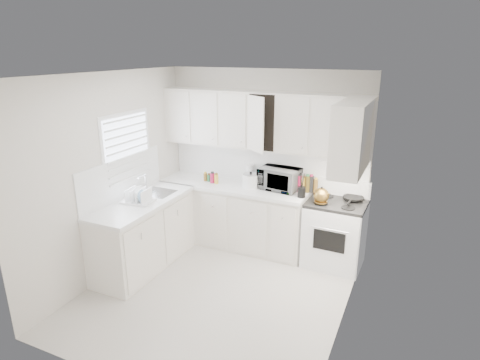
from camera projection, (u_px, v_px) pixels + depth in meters
The scene contains 33 objects.
floor at pixel (216, 293), 4.96m from camera, with size 3.20×3.20×0.00m, color beige.
ceiling at pixel (212, 75), 4.16m from camera, with size 3.20×3.20×0.00m, color white.
wall_back at pixel (265, 160), 5.94m from camera, with size 3.00×3.00×0.00m, color silver.
wall_front at pixel (119, 256), 3.17m from camera, with size 3.00×3.00×0.00m, color silver.
wall_left at pixel (110, 177), 5.15m from camera, with size 3.20×3.20×0.00m, color silver.
wall_right at pixel (349, 215), 3.97m from camera, with size 3.20×3.20×0.00m, color silver.
window_blinds at pixel (128, 152), 5.37m from camera, with size 0.06×0.96×1.06m, color white, non-canonical shape.
lower_cabinets_back at pixel (233, 216), 6.10m from camera, with size 2.22×0.60×0.90m, color silver, non-canonical shape.
lower_cabinets_left at pixel (144, 235), 5.46m from camera, with size 0.60×1.60×0.90m, color silver, non-canonical shape.
countertop_back at pixel (232, 186), 5.94m from camera, with size 2.24×0.64×0.05m, color white.
countertop_left at pixel (142, 203), 5.31m from camera, with size 0.64×1.62×0.05m, color white.
backsplash_back at pixel (265, 165), 5.96m from camera, with size 2.98×0.02×0.55m, color white.
backsplash_left at pixel (122, 178), 5.34m from camera, with size 0.02×1.60×0.55m, color white.
upper_cabinets_back at pixel (261, 149), 5.74m from camera, with size 3.00×0.33×0.80m, color silver, non-canonical shape.
upper_cabinets_right at pixel (349, 171), 4.68m from camera, with size 0.33×0.90×0.80m, color silver, non-canonical shape.
sink at pixel (157, 184), 5.57m from camera, with size 0.42×0.38×0.30m, color gray, non-canonical shape.
stove at pixel (335, 225), 5.45m from camera, with size 0.76×0.63×1.17m, color white, non-canonical shape.
tea_kettle at pixel (321, 194), 5.24m from camera, with size 0.25×0.21×0.23m, color olive, non-canonical shape.
frying_pan at pixel (353, 197), 5.40m from camera, with size 0.27×0.46×0.04m, color black, non-canonical shape.
microwave at pixel (279, 176), 5.70m from camera, with size 0.56×0.31×0.38m, color gray.
rice_cooker at pixel (251, 180), 5.78m from camera, with size 0.24×0.24×0.24m, color white, non-canonical shape.
paper_towel at pixel (250, 173), 6.02m from camera, with size 0.12×0.12×0.27m, color white.
utensil_crock at pixel (302, 185), 5.38m from camera, with size 0.12×0.12×0.35m, color black, non-canonical shape.
dish_rack at pixel (138, 195), 5.22m from camera, with size 0.39×0.29×0.21m, color white, non-canonical shape.
spice_left_0 at pixel (209, 174), 6.21m from camera, with size 0.06×0.06×0.13m, color brown.
spice_left_1 at pixel (211, 177), 6.10m from camera, with size 0.06×0.06×0.13m, color #277540.
spice_left_2 at pixel (218, 176), 6.15m from camera, with size 0.06×0.06×0.13m, color #A81642.
spice_left_3 at pixel (219, 178), 6.04m from camera, with size 0.06×0.06×0.13m, color gold.
sauce_right_0 at pixel (300, 184), 5.67m from camera, with size 0.06×0.06×0.19m, color #A81642.
sauce_right_1 at pixel (302, 186), 5.60m from camera, with size 0.06×0.06×0.19m, color gold.
sauce_right_2 at pixel (307, 185), 5.63m from camera, with size 0.06×0.06×0.19m, color brown.
sauce_right_3 at pixel (310, 187), 5.55m from camera, with size 0.06×0.06×0.19m, color black.
sauce_right_4 at pixel (315, 186), 5.58m from camera, with size 0.06×0.06×0.19m, color brown.
Camera 1 is at (2.04, -3.78, 2.85)m, focal length 30.22 mm.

